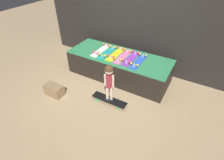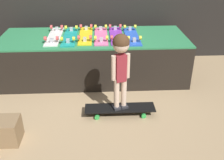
# 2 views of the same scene
# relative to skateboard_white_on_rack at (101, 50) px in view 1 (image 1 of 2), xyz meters

# --- Properties ---
(ground_plane) EXTENTS (16.00, 16.00, 0.00)m
(ground_plane) POSITION_rel_skateboard_white_on_rack_xyz_m (0.51, -0.55, -0.60)
(ground_plane) COLOR tan
(back_wall) EXTENTS (5.02, 0.10, 2.76)m
(back_wall) POSITION_rel_skateboard_white_on_rack_xyz_m (0.51, 0.69, 0.78)
(back_wall) COLOR black
(back_wall) RESTS_ON ground_plane
(display_rack) EXTENTS (2.46, 0.91, 0.58)m
(display_rack) POSITION_rel_skateboard_white_on_rack_xyz_m (0.51, -0.01, -0.31)
(display_rack) COLOR black
(display_rack) RESTS_ON ground_plane
(skateboard_white_on_rack) EXTENTS (0.17, 0.73, 0.09)m
(skateboard_white_on_rack) POSITION_rel_skateboard_white_on_rack_xyz_m (0.00, 0.00, 0.00)
(skateboard_white_on_rack) COLOR white
(skateboard_white_on_rack) RESTS_ON display_rack
(skateboard_teal_on_rack) EXTENTS (0.17, 0.73, 0.09)m
(skateboard_teal_on_rack) POSITION_rel_skateboard_white_on_rack_xyz_m (0.20, -0.03, 0.00)
(skateboard_teal_on_rack) COLOR teal
(skateboard_teal_on_rack) RESTS_ON display_rack
(skateboard_yellow_on_rack) EXTENTS (0.17, 0.73, 0.09)m
(skateboard_yellow_on_rack) POSITION_rel_skateboard_white_on_rack_xyz_m (0.41, 0.02, 0.00)
(skateboard_yellow_on_rack) COLOR yellow
(skateboard_yellow_on_rack) RESTS_ON display_rack
(skateboard_pink_on_rack) EXTENTS (0.17, 0.73, 0.09)m
(skateboard_pink_on_rack) POSITION_rel_skateboard_white_on_rack_xyz_m (0.61, -0.01, 0.00)
(skateboard_pink_on_rack) COLOR pink
(skateboard_pink_on_rack) RESTS_ON display_rack
(skateboard_purple_on_rack) EXTENTS (0.17, 0.73, 0.09)m
(skateboard_purple_on_rack) POSITION_rel_skateboard_white_on_rack_xyz_m (0.81, -0.00, 0.00)
(skateboard_purple_on_rack) COLOR purple
(skateboard_purple_on_rack) RESTS_ON display_rack
(skateboard_blue_on_rack) EXTENTS (0.17, 0.73, 0.09)m
(skateboard_blue_on_rack) POSITION_rel_skateboard_white_on_rack_xyz_m (1.02, -0.04, 0.00)
(skateboard_blue_on_rack) COLOR blue
(skateboard_blue_on_rack) RESTS_ON display_rack
(skateboard_on_floor) EXTENTS (0.76, 0.19, 0.09)m
(skateboard_on_floor) POSITION_rel_skateboard_white_on_rack_xyz_m (0.79, -0.96, -0.52)
(skateboard_on_floor) COLOR black
(skateboard_on_floor) RESTS_ON ground_plane
(child) EXTENTS (0.19, 0.17, 0.83)m
(child) POSITION_rel_skateboard_white_on_rack_xyz_m (0.79, -0.96, 0.07)
(child) COLOR #2D2D33
(child) RESTS_ON skateboard_on_floor
(storage_box) EXTENTS (0.41, 0.23, 0.24)m
(storage_box) POSITION_rel_skateboard_white_on_rack_xyz_m (-0.39, -1.34, -0.48)
(storage_box) COLOR #8E704C
(storage_box) RESTS_ON ground_plane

